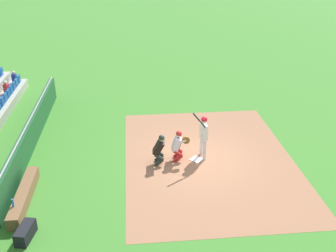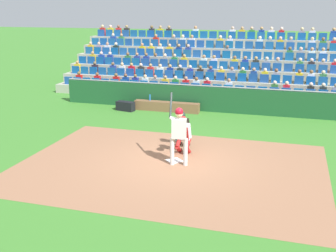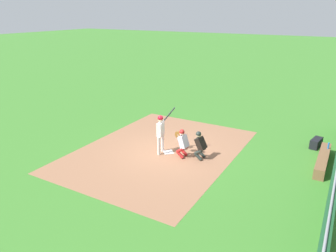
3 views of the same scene
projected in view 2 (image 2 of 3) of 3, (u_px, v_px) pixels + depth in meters
ground_plane at (174, 161)px, 13.14m from camera, size 160.00×160.00×0.00m
infield_dirt_patch at (170, 167)px, 12.67m from camera, size 9.18×6.71×0.01m
home_plate_marker at (174, 161)px, 13.13m from camera, size 0.62×0.62×0.02m
batter_at_plate at (179, 130)px, 12.52m from camera, size 0.70×0.68×2.16m
catcher_crouching at (183, 133)px, 13.61m from camera, size 0.49×0.72×1.31m
home_plate_umpire at (183, 127)px, 14.37m from camera, size 0.49×0.51×1.27m
dugout_wall at (215, 99)px, 19.25m from camera, size 14.89×0.24×1.21m
dugout_bench at (167, 106)px, 19.44m from camera, size 3.08×0.40×0.44m
water_bottle_on_bench at (150, 97)px, 19.66m from camera, size 0.07×0.07×0.28m
equipment_duffel_bag at (125, 106)px, 19.53m from camera, size 0.92×0.52×0.43m
bleacher_stand at (232, 72)px, 23.94m from camera, size 18.85×5.41×3.58m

